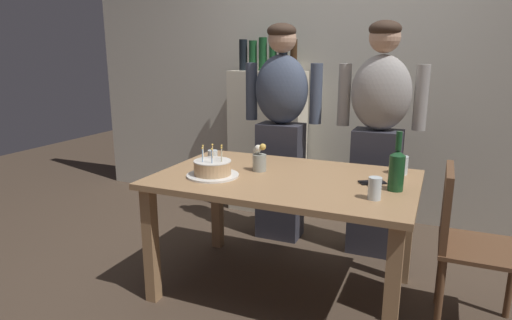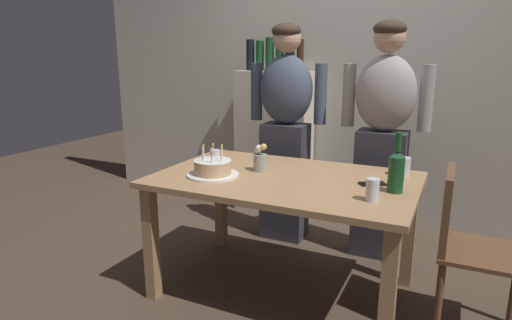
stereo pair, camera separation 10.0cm
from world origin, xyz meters
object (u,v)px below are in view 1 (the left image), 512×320
at_px(water_glass_side, 213,157).
at_px(person_woman_cardigan, 378,137).
at_px(cell_phone, 372,182).
at_px(water_glass_far, 401,165).
at_px(flower_vase, 259,159).
at_px(wine_bottle, 397,169).
at_px(dining_chair, 464,236).
at_px(water_glass_near, 375,188).
at_px(birthday_cake, 213,169).
at_px(person_man_bearded, 281,130).

relative_size(water_glass_side, person_woman_cardigan, 0.05).
bearing_deg(water_glass_side, cell_phone, -3.07).
xyz_separation_m(water_glass_far, flower_vase, (-0.81, -0.27, 0.02)).
relative_size(water_glass_far, wine_bottle, 0.35).
bearing_deg(dining_chair, person_woman_cardigan, 37.16).
relative_size(wine_bottle, dining_chair, 0.36).
relative_size(cell_phone, person_woman_cardigan, 0.09).
bearing_deg(dining_chair, cell_phone, 86.76).
distance_m(water_glass_near, cell_phone, 0.29).
distance_m(water_glass_near, water_glass_far, 0.54).
distance_m(water_glass_near, wine_bottle, 0.22).
distance_m(water_glass_side, dining_chair, 1.56).
relative_size(water_glass_near, person_woman_cardigan, 0.07).
bearing_deg(water_glass_side, water_glass_far, 9.83).
height_order(birthday_cake, water_glass_side, birthday_cake).
relative_size(birthday_cake, dining_chair, 0.35).
xyz_separation_m(person_man_bearded, dining_chair, (1.29, -0.74, -0.36)).
xyz_separation_m(cell_phone, flower_vase, (-0.68, -0.01, 0.07)).
height_order(water_glass_near, flower_vase, flower_vase).
height_order(birthday_cake, dining_chair, birthday_cake).
height_order(water_glass_side, cell_phone, water_glass_side).
xyz_separation_m(wine_bottle, person_man_bearded, (-0.94, 0.80, 0.01)).
bearing_deg(wine_bottle, dining_chair, 9.51).
distance_m(wine_bottle, dining_chair, 0.50).
bearing_deg(water_glass_far, wine_bottle, -89.14).
distance_m(birthday_cake, wine_bottle, 1.03).
relative_size(flower_vase, person_man_bearded, 0.11).
bearing_deg(cell_phone, water_glass_side, 144.89).
relative_size(water_glass_side, cell_phone, 0.59).
distance_m(water_glass_near, water_glass_side, 1.15).
distance_m(water_glass_far, person_woman_cardigan, 0.51).
distance_m(water_glass_side, wine_bottle, 1.19).
xyz_separation_m(water_glass_far, person_woman_cardigan, (-0.20, 0.46, 0.08)).
bearing_deg(person_man_bearded, water_glass_side, 70.24).
xyz_separation_m(birthday_cake, person_man_bearded, (0.08, 0.95, 0.09)).
height_order(cell_phone, flower_vase, flower_vase).
xyz_separation_m(water_glass_far, wine_bottle, (0.01, -0.35, 0.06)).
height_order(birthday_cake, flower_vase, birthday_cake).
relative_size(water_glass_near, dining_chair, 0.13).
xyz_separation_m(water_glass_side, wine_bottle, (1.17, -0.14, 0.08)).
xyz_separation_m(water_glass_side, dining_chair, (1.53, -0.08, -0.27)).
relative_size(birthday_cake, flower_vase, 1.76).
bearing_deg(wine_bottle, cell_phone, 146.41).
xyz_separation_m(water_glass_near, water_glass_far, (0.07, 0.54, -0.00)).
height_order(water_glass_far, cell_phone, water_glass_far).
relative_size(birthday_cake, water_glass_far, 2.80).
height_order(water_glass_far, person_woman_cardigan, person_woman_cardigan).
bearing_deg(birthday_cake, wine_bottle, 7.94).
distance_m(water_glass_near, person_woman_cardigan, 1.01).
distance_m(birthday_cake, water_glass_near, 0.94).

